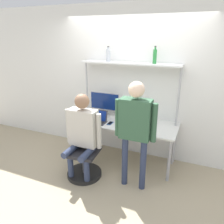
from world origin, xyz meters
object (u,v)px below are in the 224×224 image
(laptop, at_px, (97,119))
(person_seated, at_px, (82,130))
(monitor, at_px, (105,103))
(person_standing, at_px, (135,123))
(bottle_clear, at_px, (108,55))
(office_chair, at_px, (85,159))
(bottle_green, at_px, (155,56))
(cell_phone, at_px, (110,123))

(laptop, relative_size, person_seated, 0.24)
(monitor, distance_m, laptop, 0.38)
(person_seated, bearing_deg, person_standing, 4.46)
(person_standing, xyz_separation_m, bottle_clear, (-0.77, 0.83, 0.82))
(office_chair, height_order, person_standing, person_standing)
(bottle_clear, distance_m, bottle_green, 0.80)
(monitor, bearing_deg, office_chair, -88.88)
(cell_phone, xyz_separation_m, person_standing, (0.59, -0.49, 0.28))
(monitor, distance_m, cell_phone, 0.47)
(cell_phone, height_order, person_standing, person_standing)
(office_chair, bearing_deg, cell_phone, 65.65)
(monitor, distance_m, person_seated, 0.89)
(monitor, xyz_separation_m, bottle_clear, (0.06, 0.03, 0.86))
(person_seated, bearing_deg, monitor, 91.29)
(person_standing, relative_size, bottle_green, 5.97)
(cell_phone, height_order, bottle_green, bottle_green)
(person_seated, bearing_deg, bottle_green, 46.63)
(cell_phone, bearing_deg, bottle_green, 29.19)
(office_chair, bearing_deg, laptop, 90.65)
(laptop, bearing_deg, person_standing, -30.02)
(office_chair, xyz_separation_m, bottle_green, (0.85, 0.85, 1.59))
(cell_phone, bearing_deg, person_seated, -112.30)
(office_chair, bearing_deg, bottle_clear, 86.76)
(monitor, bearing_deg, person_seated, -88.71)
(cell_phone, bearing_deg, person_standing, -39.58)
(monitor, relative_size, office_chair, 0.62)
(office_chair, bearing_deg, person_seated, -85.54)
(person_seated, distance_m, bottle_clear, 1.38)
(person_standing, bearing_deg, person_seated, -175.54)
(cell_phone, xyz_separation_m, person_seated, (-0.23, -0.55, 0.06))
(cell_phone, height_order, office_chair, office_chair)
(person_seated, bearing_deg, laptop, 90.96)
(bottle_clear, bearing_deg, bottle_green, 0.00)
(monitor, height_order, person_standing, person_standing)
(laptop, relative_size, cell_phone, 2.19)
(person_standing, bearing_deg, bottle_clear, 132.68)
(person_standing, relative_size, bottle_clear, 6.48)
(person_seated, bearing_deg, bottle_clear, 87.13)
(monitor, height_order, bottle_clear, bottle_clear)
(laptop, xyz_separation_m, person_standing, (0.82, -0.48, 0.23))
(monitor, xyz_separation_m, cell_phone, (0.25, -0.32, -0.24))
(cell_phone, bearing_deg, monitor, 127.44)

